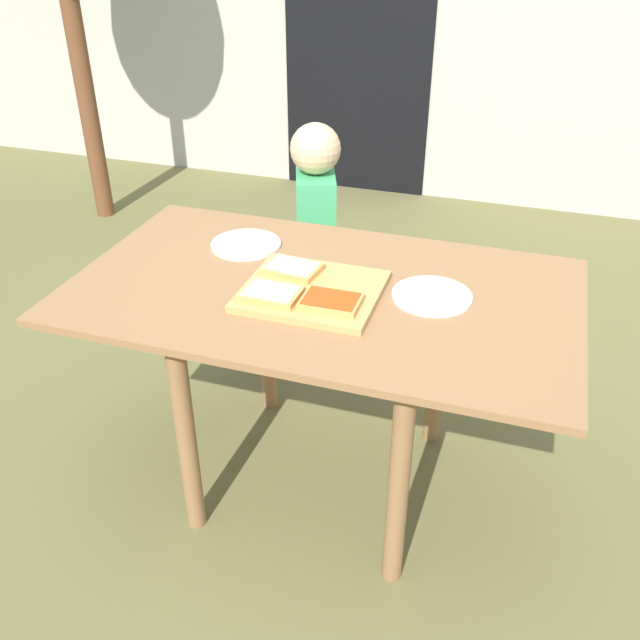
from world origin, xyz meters
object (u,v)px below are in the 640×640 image
at_px(pizza_slice_near_left, 271,294).
at_px(child_left, 316,231).
at_px(cutting_board, 312,291).
at_px(pizza_slice_near_right, 331,302).
at_px(pizza_slice_far_left, 292,268).
at_px(plate_white_right, 432,296).
at_px(plate_white_left, 246,244).
at_px(dining_table, 323,319).

xyz_separation_m(pizza_slice_near_left, child_left, (-0.14, 0.79, -0.18)).
relative_size(cutting_board, pizza_slice_near_right, 2.38).
bearing_deg(pizza_slice_far_left, child_left, 102.70).
xyz_separation_m(plate_white_right, child_left, (-0.54, 0.63, -0.16)).
distance_m(cutting_board, pizza_slice_near_left, 0.12).
xyz_separation_m(pizza_slice_near_right, plate_white_right, (0.24, 0.16, -0.03)).
height_order(pizza_slice_far_left, pizza_slice_near_left, same).
relative_size(pizza_slice_near_right, pizza_slice_near_left, 0.99).
relative_size(pizza_slice_far_left, plate_white_right, 0.76).
xyz_separation_m(pizza_slice_far_left, plate_white_right, (0.40, 0.01, -0.03)).
distance_m(cutting_board, pizza_slice_far_left, 0.11).
xyz_separation_m(pizza_slice_near_left, plate_white_left, (-0.21, 0.31, -0.03)).
distance_m(plate_white_right, child_left, 0.84).
bearing_deg(cutting_board, plate_white_left, 142.29).
height_order(cutting_board, plate_white_right, cutting_board).
relative_size(dining_table, pizza_slice_near_left, 8.98).
height_order(dining_table, plate_white_right, plate_white_right).
bearing_deg(plate_white_right, pizza_slice_near_left, -157.57).
relative_size(cutting_board, child_left, 0.38).
distance_m(cutting_board, plate_white_left, 0.37).
distance_m(dining_table, pizza_slice_near_left, 0.21).
xyz_separation_m(dining_table, plate_white_right, (0.30, 0.04, 0.11)).
bearing_deg(pizza_slice_near_right, plate_white_left, 141.09).
xyz_separation_m(pizza_slice_near_left, plate_white_right, (0.40, 0.17, -0.03)).
bearing_deg(pizza_slice_near_left, dining_table, 50.57).
bearing_deg(pizza_slice_near_right, cutting_board, 136.82).
relative_size(pizza_slice_far_left, child_left, 0.17).
bearing_deg(pizza_slice_far_left, pizza_slice_near_left, -91.34).
distance_m(pizza_slice_far_left, plate_white_left, 0.26).
relative_size(dining_table, plate_white_right, 6.44).
bearing_deg(pizza_slice_far_left, cutting_board, -41.39).
relative_size(dining_table, cutting_board, 3.81).
distance_m(cutting_board, pizza_slice_near_right, 0.11).
relative_size(pizza_slice_near_right, plate_white_left, 0.71).
distance_m(pizza_slice_far_left, plate_white_right, 0.40).
bearing_deg(cutting_board, plate_white_right, 15.16).
xyz_separation_m(cutting_board, pizza_slice_near_left, (-0.09, -0.08, 0.02)).
height_order(plate_white_right, child_left, child_left).
relative_size(plate_white_right, child_left, 0.22).
relative_size(pizza_slice_far_left, plate_white_left, 0.76).
bearing_deg(cutting_board, pizza_slice_far_left, 138.61).
bearing_deg(dining_table, cutting_board, -109.98).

